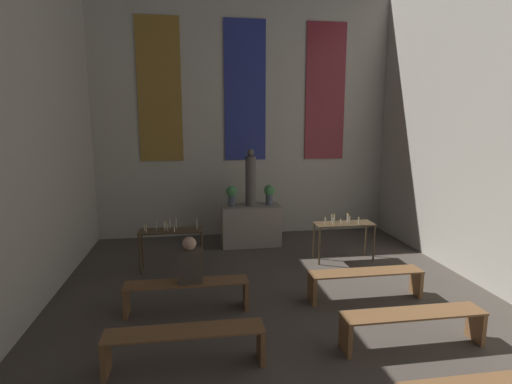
{
  "coord_description": "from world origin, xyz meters",
  "views": [
    {
      "loc": [
        -1.26,
        -0.24,
        2.83
      ],
      "look_at": [
        0.0,
        7.88,
        1.38
      ],
      "focal_mm": 28.0,
      "sensor_mm": 36.0,
      "label": 1
    }
  ],
  "objects_px": {
    "person_seated": "(190,262)",
    "candle_rack_left": "(171,235)",
    "pew_back_right": "(366,279)",
    "pew_third_right": "(413,322)",
    "pew_back_left": "(187,290)",
    "altar": "(251,225)",
    "candle_rack_right": "(344,228)",
    "flower_vase_right": "(269,193)",
    "flower_vase_left": "(232,194)",
    "pew_third_left": "(185,341)",
    "statue": "(251,179)"
  },
  "relations": [
    {
      "from": "candle_rack_right",
      "to": "pew_back_left",
      "type": "relative_size",
      "value": 0.66
    },
    {
      "from": "pew_third_right",
      "to": "pew_back_right",
      "type": "relative_size",
      "value": 1.0
    },
    {
      "from": "candle_rack_left",
      "to": "pew_third_left",
      "type": "relative_size",
      "value": 0.66
    },
    {
      "from": "altar",
      "to": "flower_vase_right",
      "type": "xyz_separation_m",
      "value": [
        0.44,
        0.0,
        0.74
      ]
    },
    {
      "from": "person_seated",
      "to": "pew_third_right",
      "type": "bearing_deg",
      "value": -27.02
    },
    {
      "from": "candle_rack_left",
      "to": "pew_back_right",
      "type": "distance_m",
      "value": 3.66
    },
    {
      "from": "pew_back_right",
      "to": "person_seated",
      "type": "height_order",
      "value": "person_seated"
    },
    {
      "from": "statue",
      "to": "person_seated",
      "type": "height_order",
      "value": "statue"
    },
    {
      "from": "statue",
      "to": "flower_vase_left",
      "type": "distance_m",
      "value": 0.55
    },
    {
      "from": "candle_rack_right",
      "to": "pew_third_left",
      "type": "xyz_separation_m",
      "value": [
        -3.15,
        -3.23,
        -0.35
      ]
    },
    {
      "from": "statue",
      "to": "pew_back_right",
      "type": "height_order",
      "value": "statue"
    },
    {
      "from": "candle_rack_left",
      "to": "altar",
      "type": "bearing_deg",
      "value": 38.23
    },
    {
      "from": "statue",
      "to": "flower_vase_left",
      "type": "xyz_separation_m",
      "value": [
        -0.44,
        0.0,
        -0.33
      ]
    },
    {
      "from": "flower_vase_left",
      "to": "pew_third_right",
      "type": "distance_m",
      "value": 5.03
    },
    {
      "from": "pew_third_right",
      "to": "pew_back_right",
      "type": "distance_m",
      "value": 1.42
    },
    {
      "from": "candle_rack_left",
      "to": "person_seated",
      "type": "bearing_deg",
      "value": -78.34
    },
    {
      "from": "flower_vase_right",
      "to": "pew_third_right",
      "type": "xyz_separation_m",
      "value": [
        0.99,
        -4.6,
        -0.87
      ]
    },
    {
      "from": "altar",
      "to": "pew_third_right",
      "type": "xyz_separation_m",
      "value": [
        1.42,
        -4.6,
        -0.13
      ]
    },
    {
      "from": "flower_vase_right",
      "to": "pew_third_left",
      "type": "height_order",
      "value": "flower_vase_right"
    },
    {
      "from": "statue",
      "to": "person_seated",
      "type": "relative_size",
      "value": 1.86
    },
    {
      "from": "altar",
      "to": "candle_rack_right",
      "type": "bearing_deg",
      "value": -38.34
    },
    {
      "from": "pew_back_right",
      "to": "person_seated",
      "type": "distance_m",
      "value": 2.82
    },
    {
      "from": "pew_third_left",
      "to": "pew_third_right",
      "type": "height_order",
      "value": "same"
    },
    {
      "from": "pew_back_right",
      "to": "pew_back_left",
      "type": "bearing_deg",
      "value": 180.0
    },
    {
      "from": "candle_rack_left",
      "to": "candle_rack_right",
      "type": "relative_size",
      "value": 1.0
    },
    {
      "from": "flower_vase_left",
      "to": "statue",
      "type": "bearing_deg",
      "value": -0.0
    },
    {
      "from": "flower_vase_right",
      "to": "candle_rack_right",
      "type": "distance_m",
      "value": 1.96
    },
    {
      "from": "statue",
      "to": "pew_back_left",
      "type": "relative_size",
      "value": 0.71
    },
    {
      "from": "flower_vase_right",
      "to": "pew_back_right",
      "type": "height_order",
      "value": "flower_vase_right"
    },
    {
      "from": "flower_vase_right",
      "to": "pew_back_left",
      "type": "xyz_separation_m",
      "value": [
        -1.86,
        -3.18,
        -0.87
      ]
    },
    {
      "from": "pew_third_right",
      "to": "pew_third_left",
      "type": "bearing_deg",
      "value": 180.0
    },
    {
      "from": "candle_rack_left",
      "to": "pew_third_left",
      "type": "bearing_deg",
      "value": -84.34
    },
    {
      "from": "statue",
      "to": "pew_third_left",
      "type": "relative_size",
      "value": 0.71
    },
    {
      "from": "candle_rack_left",
      "to": "person_seated",
      "type": "distance_m",
      "value": 1.85
    },
    {
      "from": "flower_vase_left",
      "to": "person_seated",
      "type": "distance_m",
      "value": 3.34
    },
    {
      "from": "pew_third_right",
      "to": "pew_back_left",
      "type": "bearing_deg",
      "value": 153.41
    },
    {
      "from": "pew_third_left",
      "to": "pew_back_left",
      "type": "relative_size",
      "value": 1.0
    },
    {
      "from": "statue",
      "to": "altar",
      "type": "bearing_deg",
      "value": 90.0
    },
    {
      "from": "flower_vase_left",
      "to": "pew_back_left",
      "type": "xyz_separation_m",
      "value": [
        -0.99,
        -3.18,
        -0.87
      ]
    },
    {
      "from": "altar",
      "to": "pew_third_right",
      "type": "bearing_deg",
      "value": -72.84
    },
    {
      "from": "statue",
      "to": "flower_vase_right",
      "type": "relative_size",
      "value": 2.77
    },
    {
      "from": "flower_vase_right",
      "to": "pew_third_left",
      "type": "bearing_deg",
      "value": -111.97
    },
    {
      "from": "candle_rack_left",
      "to": "person_seated",
      "type": "xyz_separation_m",
      "value": [
        0.37,
        -1.81,
        0.09
      ]
    },
    {
      "from": "pew_third_left",
      "to": "pew_back_right",
      "type": "height_order",
      "value": "same"
    },
    {
      "from": "pew_third_right",
      "to": "pew_back_left",
      "type": "relative_size",
      "value": 1.0
    },
    {
      "from": "flower_vase_left",
      "to": "pew_back_right",
      "type": "bearing_deg",
      "value": -59.72
    },
    {
      "from": "person_seated",
      "to": "candle_rack_left",
      "type": "bearing_deg",
      "value": 101.66
    },
    {
      "from": "flower_vase_right",
      "to": "candle_rack_right",
      "type": "relative_size",
      "value": 0.39
    },
    {
      "from": "pew_third_right",
      "to": "pew_back_left",
      "type": "xyz_separation_m",
      "value": [
        -2.84,
        1.42,
        0.0
      ]
    },
    {
      "from": "altar",
      "to": "flower_vase_left",
      "type": "xyz_separation_m",
      "value": [
        -0.44,
        0.0,
        0.74
      ]
    }
  ]
}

